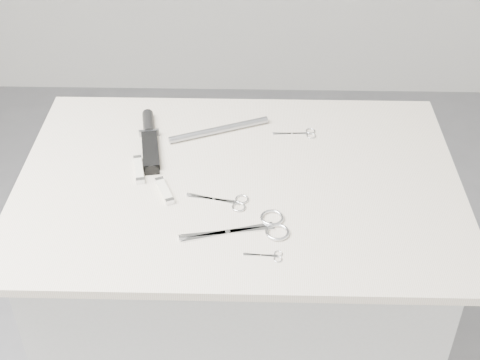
{
  "coord_description": "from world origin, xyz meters",
  "views": [
    {
      "loc": [
        0.03,
        -1.19,
        1.84
      ],
      "look_at": [
        0.0,
        -0.0,
        0.92
      ],
      "focal_mm": 50.0,
      "sensor_mm": 36.0,
      "label": 1
    }
  ],
  "objects_px": {
    "embroidery_scissors_a": "(229,202)",
    "embroidery_scissors_b": "(302,134)",
    "metal_rail": "(219,130)",
    "tiny_scissors": "(269,256)",
    "pocket_knife_b": "(164,191)",
    "large_shears": "(258,227)",
    "sheathed_knife": "(149,137)",
    "pocket_knife_a": "(139,169)",
    "plinth": "(239,317)"
  },
  "relations": [
    {
      "from": "embroidery_scissors_b",
      "to": "pocket_knife_b",
      "type": "height_order",
      "value": "pocket_knife_b"
    },
    {
      "from": "embroidery_scissors_b",
      "to": "large_shears",
      "type": "bearing_deg",
      "value": -109.3
    },
    {
      "from": "metal_rail",
      "to": "embroidery_scissors_b",
      "type": "bearing_deg",
      "value": -0.32
    },
    {
      "from": "embroidery_scissors_a",
      "to": "embroidery_scissors_b",
      "type": "height_order",
      "value": "same"
    },
    {
      "from": "embroidery_scissors_b",
      "to": "pocket_knife_b",
      "type": "distance_m",
      "value": 0.39
    },
    {
      "from": "sheathed_knife",
      "to": "pocket_knife_b",
      "type": "distance_m",
      "value": 0.21
    },
    {
      "from": "pocket_knife_a",
      "to": "sheathed_knife",
      "type": "bearing_deg",
      "value": -15.81
    },
    {
      "from": "tiny_scissors",
      "to": "pocket_knife_a",
      "type": "bearing_deg",
      "value": 140.98
    },
    {
      "from": "large_shears",
      "to": "pocket_knife_a",
      "type": "xyz_separation_m",
      "value": [
        -0.27,
        0.19,
        0.0
      ]
    },
    {
      "from": "tiny_scissors",
      "to": "pocket_knife_b",
      "type": "height_order",
      "value": "pocket_knife_b"
    },
    {
      "from": "embroidery_scissors_a",
      "to": "pocket_knife_b",
      "type": "xyz_separation_m",
      "value": [
        -0.14,
        0.03,
        0.0
      ]
    },
    {
      "from": "embroidery_scissors_a",
      "to": "pocket_knife_a",
      "type": "xyz_separation_m",
      "value": [
        -0.21,
        0.11,
        0.0
      ]
    },
    {
      "from": "tiny_scissors",
      "to": "pocket_knife_b",
      "type": "distance_m",
      "value": 0.3
    },
    {
      "from": "large_shears",
      "to": "pocket_knife_a",
      "type": "bearing_deg",
      "value": 132.12
    },
    {
      "from": "metal_rail",
      "to": "tiny_scissors",
      "type": "bearing_deg",
      "value": -74.81
    },
    {
      "from": "sheathed_knife",
      "to": "metal_rail",
      "type": "bearing_deg",
      "value": -87.23
    },
    {
      "from": "embroidery_scissors_a",
      "to": "embroidery_scissors_b",
      "type": "xyz_separation_m",
      "value": [
        0.17,
        0.27,
        -0.0
      ]
    },
    {
      "from": "plinth",
      "to": "large_shears",
      "type": "height_order",
      "value": "large_shears"
    },
    {
      "from": "embroidery_scissors_a",
      "to": "pocket_knife_b",
      "type": "bearing_deg",
      "value": -178.9
    },
    {
      "from": "pocket_knife_a",
      "to": "pocket_knife_b",
      "type": "relative_size",
      "value": 1.11
    },
    {
      "from": "sheathed_knife",
      "to": "pocket_knife_b",
      "type": "height_order",
      "value": "sheathed_knife"
    },
    {
      "from": "embroidery_scissors_a",
      "to": "pocket_knife_b",
      "type": "relative_size",
      "value": 1.49
    },
    {
      "from": "large_shears",
      "to": "embroidery_scissors_a",
      "type": "xyz_separation_m",
      "value": [
        -0.06,
        0.08,
        -0.0
      ]
    },
    {
      "from": "sheathed_knife",
      "to": "pocket_knife_b",
      "type": "xyz_separation_m",
      "value": [
        0.06,
        -0.2,
        -0.0
      ]
    },
    {
      "from": "plinth",
      "to": "pocket_knife_b",
      "type": "xyz_separation_m",
      "value": [
        -0.16,
        -0.05,
        0.48
      ]
    },
    {
      "from": "sheathed_knife",
      "to": "pocket_knife_b",
      "type": "relative_size",
      "value": 2.65
    },
    {
      "from": "embroidery_scissors_b",
      "to": "tiny_scissors",
      "type": "relative_size",
      "value": 1.37
    },
    {
      "from": "sheathed_knife",
      "to": "embroidery_scissors_a",
      "type": "bearing_deg",
      "value": -148.72
    },
    {
      "from": "pocket_knife_a",
      "to": "pocket_knife_b",
      "type": "height_order",
      "value": "same"
    },
    {
      "from": "sheathed_knife",
      "to": "large_shears",
      "type": "bearing_deg",
      "value": -149.87
    },
    {
      "from": "large_shears",
      "to": "embroidery_scissors_a",
      "type": "height_order",
      "value": "large_shears"
    },
    {
      "from": "pocket_knife_a",
      "to": "metal_rail",
      "type": "relative_size",
      "value": 0.39
    },
    {
      "from": "embroidery_scissors_a",
      "to": "embroidery_scissors_b",
      "type": "distance_m",
      "value": 0.32
    },
    {
      "from": "metal_rail",
      "to": "sheathed_knife",
      "type": "bearing_deg",
      "value": -167.35
    },
    {
      "from": "embroidery_scissors_a",
      "to": "pocket_knife_a",
      "type": "distance_m",
      "value": 0.24
    },
    {
      "from": "embroidery_scissors_a",
      "to": "metal_rail",
      "type": "height_order",
      "value": "metal_rail"
    },
    {
      "from": "embroidery_scissors_b",
      "to": "tiny_scissors",
      "type": "xyz_separation_m",
      "value": [
        -0.09,
        -0.43,
        -0.0
      ]
    },
    {
      "from": "large_shears",
      "to": "embroidery_scissors_a",
      "type": "relative_size",
      "value": 1.66
    },
    {
      "from": "embroidery_scissors_a",
      "to": "metal_rail",
      "type": "bearing_deg",
      "value": 110.12
    },
    {
      "from": "embroidery_scissors_b",
      "to": "embroidery_scissors_a",
      "type": "bearing_deg",
      "value": -124.58
    },
    {
      "from": "pocket_knife_a",
      "to": "large_shears",
      "type": "bearing_deg",
      "value": -137.09
    },
    {
      "from": "embroidery_scissors_a",
      "to": "large_shears",
      "type": "bearing_deg",
      "value": -40.66
    },
    {
      "from": "tiny_scissors",
      "to": "pocket_knife_b",
      "type": "xyz_separation_m",
      "value": [
        -0.23,
        0.19,
        0.0
      ]
    },
    {
      "from": "large_shears",
      "to": "embroidery_scissors_a",
      "type": "distance_m",
      "value": 0.1
    },
    {
      "from": "embroidery_scissors_b",
      "to": "sheathed_knife",
      "type": "distance_m",
      "value": 0.37
    },
    {
      "from": "embroidery_scissors_b",
      "to": "metal_rail",
      "type": "height_order",
      "value": "metal_rail"
    },
    {
      "from": "embroidery_scissors_b",
      "to": "sheathed_knife",
      "type": "xyz_separation_m",
      "value": [
        -0.37,
        -0.04,
        0.01
      ]
    },
    {
      "from": "pocket_knife_b",
      "to": "embroidery_scissors_b",
      "type": "bearing_deg",
      "value": -75.64
    },
    {
      "from": "pocket_knife_a",
      "to": "plinth",
      "type": "bearing_deg",
      "value": -107.89
    },
    {
      "from": "embroidery_scissors_b",
      "to": "pocket_knife_b",
      "type": "bearing_deg",
      "value": -144.92
    }
  ]
}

